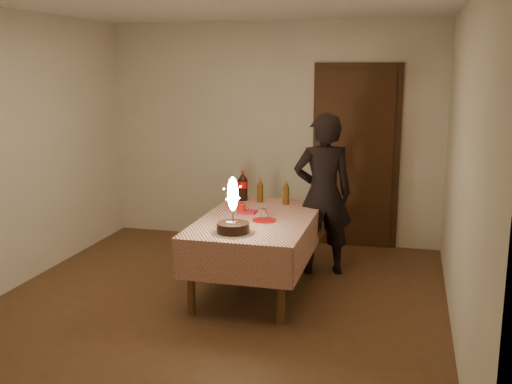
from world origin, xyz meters
The scene contains 12 objects.
ground centered at (0.00, 0.00, 0.00)m, with size 4.00×4.50×0.01m, color brown.
room_shell centered at (0.03, 0.08, 1.65)m, with size 4.04×4.54×2.62m.
dining_table centered at (0.25, 0.56, 0.60)m, with size 1.02×1.72×0.70m.
birthday_cake centered at (0.19, -0.01, 0.82)m, with size 0.34×0.34×0.48m.
red_plate centered at (0.34, 0.46, 0.70)m, with size 0.22×0.22×0.01m, color red.
red_cup centered at (0.07, 0.68, 0.75)m, with size 0.08×0.08×0.10m, color #AD190C.
clear_cup centered at (0.32, 0.54, 0.74)m, with size 0.07×0.07×0.09m, color white.
napkin_stack centered at (0.13, 0.70, 0.71)m, with size 0.15×0.15×0.02m, color red.
cola_bottle centered at (-0.08, 1.23, 0.85)m, with size 0.10×0.10×0.32m.
amber_bottle_left centered at (0.12, 1.20, 0.82)m, with size 0.06×0.06×0.25m.
amber_bottle_right centered at (0.40, 1.16, 0.82)m, with size 0.06×0.06×0.25m.
photographer centered at (0.78, 1.17, 0.82)m, with size 0.69×0.56×1.64m.
Camera 1 is at (1.60, -4.69, 2.08)m, focal length 42.00 mm.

